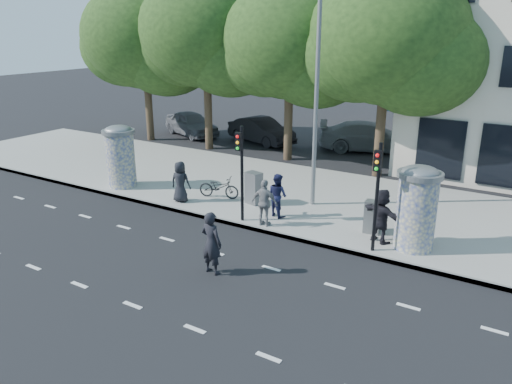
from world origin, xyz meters
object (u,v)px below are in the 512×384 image
Objects in this scene: ped_e at (265,203)px; car_left at (191,124)px; ped_c at (278,195)px; car_right at (370,137)px; bicycle at (219,187)px; cabinet_left at (254,188)px; car_mid at (261,131)px; cabinet_right at (373,217)px; ped_a at (180,182)px; traffic_pole_near at (241,164)px; traffic_pole_far at (377,187)px; ad_column_right at (417,206)px; street_lamp at (316,83)px; man_road at (211,243)px; ped_f at (381,216)px; ad_column_left at (120,155)px.

car_left is (-11.96, 11.00, -0.21)m from ped_e.
car_right is (-0.73, 11.95, -0.14)m from ped_c.
bicycle is 1.57m from cabinet_left.
car_mid is (-5.51, 9.76, -0.02)m from cabinet_left.
cabinet_left is at bearing -133.35° from car_mid.
car_right reaches higher than cabinet_right.
ped_a reaches higher than ped_c.
traffic_pole_near is 13.11m from car_right.
traffic_pole_near reaches higher than car_mid.
car_right is (-4.69, 13.03, -1.42)m from traffic_pole_far.
ad_column_right is at bearing -177.46° from car_right.
street_lamp is 6.40m from ped_a.
car_left is (-8.90, 9.43, 0.18)m from bicycle.
car_left is at bearing 112.77° from car_mid.
ped_a reaches higher than car_left.
traffic_pole_near is 3.94m from man_road.
street_lamp is at bearing 148.64° from cabinet_right.
bicycle is at bearing 173.06° from cabinet_right.
car_mid is at bearing -62.39° from car_left.
ped_f is (3.92, -0.28, 0.09)m from ped_c.
ped_e is 0.36× the size of car_mid.
street_lamp is 15.44m from car_left.
ad_column_left is 1.50× the size of ped_f.
car_mid is (-2.95, 11.06, -0.21)m from ped_a.
ped_a is 5.95m from man_road.
ad_column_right is at bearing -162.52° from ped_c.
cabinet_right is at bearing 9.77° from cabinet_left.
street_lamp is 4.30× the size of man_road.
car_right is (-1.29, 10.19, -3.99)m from street_lamp.
ad_column_right is 0.78× the size of traffic_pole_near.
street_lamp reaches higher than ped_f.
man_road reaches higher than ped_c.
traffic_pole_far is 15.94m from car_mid.
ped_e is 0.93× the size of ped_f.
ped_a is 4.10m from ped_e.
ped_e is 3.65m from cabinet_right.
car_right is at bearing -59.28° from car_mid.
man_road is (-3.53, -3.50, -1.30)m from traffic_pole_far.
ped_f is (-1.03, -0.10, -0.50)m from ad_column_right.
ped_f is (3.37, -2.04, -3.76)m from street_lamp.
bicycle is 10.68m from car_mid.
ped_c is 0.96× the size of ped_e.
ad_column_right reaches higher than ped_a.
street_lamp is 5.44m from ped_f.
ad_column_right reaches higher than car_mid.
ped_f is at bearing -57.15° from cabinet_right.
ped_f is 1.06× the size of bicycle.
ped_e reaches higher than ped_a.
traffic_pole_near reaches higher than car_right.
street_lamp is (-3.40, 2.84, 2.56)m from traffic_pole_far.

